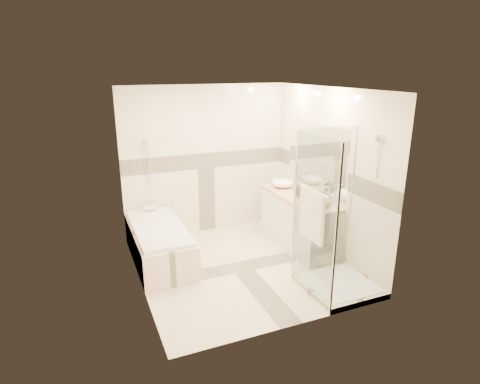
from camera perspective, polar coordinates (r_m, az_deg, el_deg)
name	(u,v)px	position (r m, az deg, el deg)	size (l,w,h in m)	color
room	(244,183)	(5.45, 0.53, 1.34)	(2.82, 3.02, 2.52)	beige
bathtub	(159,241)	(6.06, -11.43, -6.90)	(0.75, 1.70, 0.56)	beige
vanity	(298,221)	(6.43, 8.30, -4.12)	(0.58, 1.62, 0.85)	white
shower_enclosure	(330,253)	(5.28, 12.69, -8.41)	(0.96, 0.93, 2.04)	beige
vessel_sink_near	(283,183)	(6.68, 6.11, 1.28)	(0.36, 0.36, 0.14)	white
vessel_sink_far	(316,200)	(5.87, 10.71, -1.07)	(0.43, 0.43, 0.17)	white
faucet_near	(294,177)	(6.76, 7.75, 2.14)	(0.11, 0.03, 0.27)	silver
faucet_far	(329,193)	(5.97, 12.49, -0.13)	(0.11, 0.03, 0.28)	silver
amenity_bottle_a	(297,190)	(6.29, 8.15, 0.33)	(0.08, 0.08, 0.18)	black
amenity_bottle_b	(300,192)	(6.21, 8.57, 0.05)	(0.13, 0.13, 0.16)	black
folded_towels	(278,182)	(6.84, 5.37, 1.40)	(0.14, 0.23, 0.07)	white
rolled_towel	(150,208)	(6.56, -12.69, -2.22)	(0.10, 0.10, 0.22)	white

